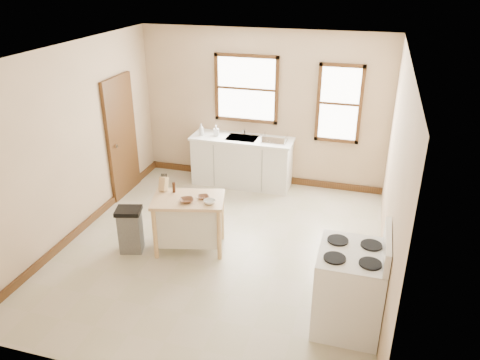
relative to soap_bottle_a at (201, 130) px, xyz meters
The scene contains 23 objects.
floor 2.58m from the soap_bottle_a, 63.69° to the right, with size 5.00×5.00×0.00m, color #B6AA90.
ceiling 2.96m from the soap_bottle_a, 63.69° to the right, with size 5.00×5.00×0.00m, color white.
wall_back 1.18m from the soap_bottle_a, 19.66° to the left, with size 4.50×0.04×2.80m, color tan.
wall_left 2.47m from the soap_bottle_a, 119.45° to the right, with size 0.04×5.00×2.80m, color tan.
wall_right 3.94m from the soap_bottle_a, 32.77° to the right, with size 0.04×5.00×2.80m, color tan.
window_main 1.10m from the soap_bottle_a, 25.33° to the left, with size 1.17×0.06×1.22m, color #402511, non-canonical shape.
window_side 2.49m from the soap_bottle_a, ahead, with size 0.77×0.06×1.37m, color #402511, non-canonical shape.
door_left 1.42m from the soap_bottle_a, 144.58° to the right, with size 0.06×0.90×2.10m, color #402511.
baseboard_back 1.47m from the soap_bottle_a, 18.19° to the left, with size 4.50×0.04×0.12m, color #402511.
baseboard_left 2.61m from the soap_bottle_a, 118.83° to the right, with size 0.04×5.00×0.12m, color #402511.
sink_counter 0.95m from the soap_bottle_a, ahead, with size 1.86×0.62×0.92m, color silver, non-canonical shape.
faucet 0.79m from the soap_bottle_a, 18.79° to the left, with size 0.03×0.03×0.22m, color silver.
soap_bottle_a is the anchor object (origin of this frame).
soap_bottle_b 0.27m from the soap_bottle_a, 10.94° to the left, with size 0.09×0.09×0.20m, color #B2B2B2.
dish_rack 1.36m from the soap_bottle_a, ahead, with size 0.43×0.32×0.11m, color silver, non-canonical shape.
kitchen_island 2.41m from the soap_bottle_a, 74.30° to the right, with size 0.99×0.63×0.81m, color #E6B787, non-canonical shape.
knife_block 2.12m from the soap_bottle_a, 84.48° to the right, with size 0.10×0.10×0.20m, color tan, non-canonical shape.
pepper_grinder 2.15m from the soap_bottle_a, 80.18° to the right, with size 0.04×0.04×0.15m, color #3D1F10.
bowl_a 2.44m from the soap_bottle_a, 74.46° to the right, with size 0.19×0.19×0.05m, color brown.
bowl_b 2.34m from the soap_bottle_a, 69.06° to the right, with size 0.15×0.15×0.04m, color brown.
bowl_c 2.51m from the soap_bottle_a, 67.20° to the right, with size 0.16×0.16×0.05m, color silver.
trash_bin 2.63m from the soap_bottle_a, 93.56° to the right, with size 0.35×0.29×0.68m, color slate, non-canonical shape.
gas_stove 4.38m from the soap_bottle_a, 47.76° to the right, with size 0.78×0.80×1.25m, color white, non-canonical shape.
Camera 1 is at (1.88, -5.48, 3.78)m, focal length 35.00 mm.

